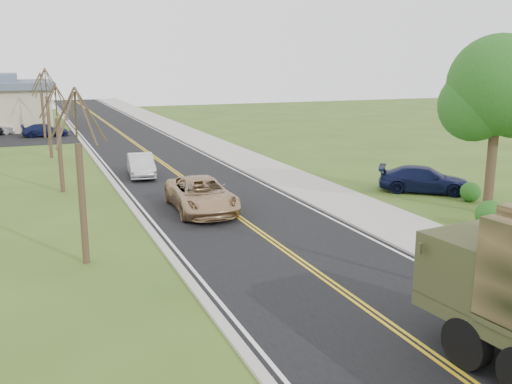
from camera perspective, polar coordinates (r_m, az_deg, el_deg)
ground at (r=14.68m, az=17.73°, el=-15.69°), size 160.00×160.00×0.00m
road at (r=50.92m, az=-12.18°, el=4.90°), size 8.00×120.00×0.01m
curb_right at (r=51.78m, az=-7.64°, el=5.27°), size 0.30×120.00×0.12m
sidewalk_right at (r=52.24m, az=-5.77°, el=5.37°), size 3.20×120.00×0.10m
curb_left at (r=50.39m, az=-16.84°, el=4.60°), size 0.30×120.00×0.10m
leafy_tree at (r=27.83m, az=23.03°, el=9.08°), size 4.83×4.50×8.10m
bare_tree_a at (r=20.24m, az=-17.06°, el=0.22°), size 1.93×2.26×6.08m
bare_tree_b at (r=32.07m, az=-19.06°, el=4.34°), size 1.83×2.14×5.73m
bare_tree_c at (r=43.95m, az=-20.03°, el=6.81°), size 2.04×2.39×6.42m
bare_tree_d at (r=55.91m, az=-20.54°, el=7.70°), size 1.88×2.20×5.91m
suv_champagne at (r=26.79m, az=-5.50°, el=-0.28°), size 2.85×5.74×1.57m
sedan_silver at (r=35.46m, az=-11.43°, el=2.63°), size 1.87×4.30×1.38m
pickup_navy at (r=31.85m, az=16.47°, el=1.21°), size 5.00×4.44×1.39m
lot_car_navy at (r=56.93m, az=-20.35°, el=5.81°), size 4.14×1.70×1.20m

